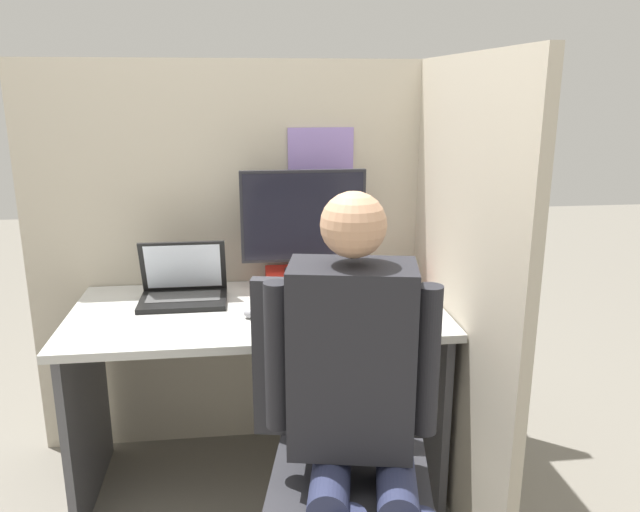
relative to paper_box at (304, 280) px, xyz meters
name	(u,v)px	position (x,y,z in m)	size (l,w,h in m)	color
cubicle_panel_back	(255,259)	(-0.20, 0.17, 0.05)	(1.92, 0.05, 1.69)	#B7AD99
cubicle_panel_right	(449,285)	(0.53, -0.29, 0.05)	(0.04, 1.35, 1.69)	#B7AD99
desk	(259,354)	(-0.20, -0.22, -0.23)	(1.42, 0.71, 0.76)	#B7B7B2
paper_box	(304,280)	(0.00, 0.00, 0.00)	(0.31, 0.24, 0.08)	red
monitor	(303,220)	(0.00, 0.00, 0.26)	(0.51, 0.16, 0.43)	#232328
laptop	(183,290)	(-0.49, -0.09, 0.01)	(0.34, 0.23, 0.24)	black
mouse	(253,313)	(-0.22, -0.32, -0.02)	(0.07, 0.05, 0.04)	gray
stapler	(408,285)	(0.42, -0.09, -0.01)	(0.04, 0.13, 0.06)	#A31919
carrot_toy	(333,319)	(0.06, -0.43, -0.01)	(0.05, 0.12, 0.05)	orange
office_chair	(338,447)	(0.02, -0.84, -0.27)	(0.55, 0.60, 1.01)	#2D2D33
person	(357,397)	(0.05, -0.98, -0.03)	(0.47, 0.43, 1.33)	#282D4C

